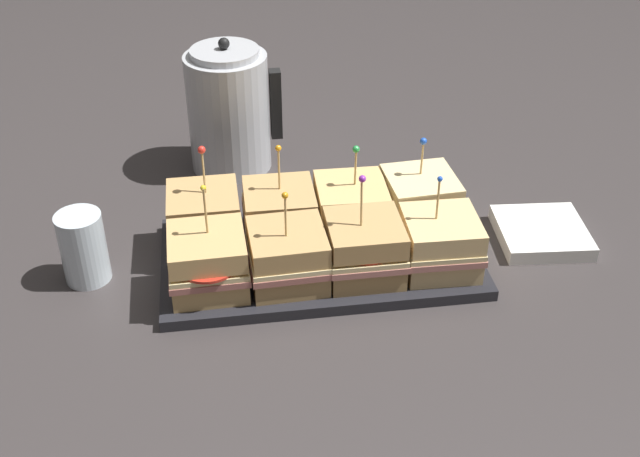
% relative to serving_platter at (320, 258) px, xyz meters
% --- Properties ---
extents(ground_plane, '(6.00, 6.00, 0.00)m').
position_rel_serving_platter_xyz_m(ground_plane, '(0.00, 0.00, -0.01)').
color(ground_plane, '#383333').
extents(serving_platter, '(0.48, 0.26, 0.02)m').
position_rel_serving_platter_xyz_m(serving_platter, '(0.00, 0.00, 0.00)').
color(serving_platter, '#232328').
rests_on(serving_platter, ground_plane).
extents(sandwich_front_far_left, '(0.12, 0.12, 0.17)m').
position_rel_serving_platter_xyz_m(sandwich_front_far_left, '(-0.17, -0.06, 0.05)').
color(sandwich_front_far_left, tan).
rests_on(sandwich_front_far_left, serving_platter).
extents(sandwich_front_center_left, '(0.12, 0.12, 0.16)m').
position_rel_serving_platter_xyz_m(sandwich_front_center_left, '(-0.06, -0.06, 0.05)').
color(sandwich_front_center_left, tan).
rests_on(sandwich_front_center_left, serving_platter).
extents(sandwich_front_center_right, '(0.11, 0.11, 0.17)m').
position_rel_serving_platter_xyz_m(sandwich_front_center_right, '(0.06, -0.06, 0.05)').
color(sandwich_front_center_right, tan).
rests_on(sandwich_front_center_right, serving_platter).
extents(sandwich_front_far_right, '(0.12, 0.12, 0.15)m').
position_rel_serving_platter_xyz_m(sandwich_front_far_right, '(0.17, -0.06, 0.05)').
color(sandwich_front_far_right, '#DBB77A').
rests_on(sandwich_front_far_right, serving_platter).
extents(sandwich_back_far_left, '(0.11, 0.11, 0.17)m').
position_rel_serving_platter_xyz_m(sandwich_back_far_left, '(-0.17, 0.06, 0.05)').
color(sandwich_back_far_left, tan).
rests_on(sandwich_back_far_left, serving_platter).
extents(sandwich_back_center_left, '(0.11, 0.11, 0.16)m').
position_rel_serving_platter_xyz_m(sandwich_back_center_left, '(-0.06, 0.06, 0.05)').
color(sandwich_back_center_left, tan).
rests_on(sandwich_back_center_left, serving_platter).
extents(sandwich_back_center_right, '(0.12, 0.12, 0.15)m').
position_rel_serving_platter_xyz_m(sandwich_back_center_right, '(0.06, 0.06, 0.05)').
color(sandwich_back_center_right, tan).
rests_on(sandwich_back_center_right, serving_platter).
extents(sandwich_back_far_right, '(0.12, 0.12, 0.15)m').
position_rel_serving_platter_xyz_m(sandwich_back_far_right, '(0.17, 0.06, 0.05)').
color(sandwich_back_far_right, beige).
rests_on(sandwich_back_far_right, serving_platter).
extents(kettle_steel, '(0.17, 0.15, 0.25)m').
position_rel_serving_platter_xyz_m(kettle_steel, '(-0.12, 0.33, 0.10)').
color(kettle_steel, '#B7BABF').
rests_on(kettle_steel, ground_plane).
extents(drinking_glass, '(0.07, 0.07, 0.11)m').
position_rel_serving_platter_xyz_m(drinking_glass, '(-0.35, 0.01, 0.05)').
color(drinking_glass, silver).
rests_on(drinking_glass, ground_plane).
extents(napkin_stack, '(0.15, 0.15, 0.02)m').
position_rel_serving_platter_xyz_m(napkin_stack, '(0.36, 0.01, 0.00)').
color(napkin_stack, white).
rests_on(napkin_stack, ground_plane).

